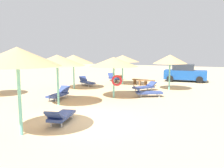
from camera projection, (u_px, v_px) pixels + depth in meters
The scene contains 17 objects.
ground_plane at pixel (83, 120), 10.22m from camera, with size 80.00×80.00×0.00m, color #D1B284.
parasol_0 at pixel (73, 59), 18.42m from camera, with size 3.15×3.15×2.68m.
parasol_1 at pixel (114, 62), 14.84m from camera, with size 3.10×3.10×2.59m.
parasol_2 at pixel (170, 59), 17.87m from camera, with size 2.59×2.59×2.71m.
parasol_3 at pixel (123, 59), 20.90m from camera, with size 2.99×2.99×2.61m.
parasol_6 at pixel (17, 57), 8.03m from camera, with size 2.98×2.98×3.10m.
parasol_7 at pixel (57, 60), 12.71m from camera, with size 3.02×3.02×2.77m.
lounger_0 at pixel (87, 82), 20.46m from camera, with size 1.93×1.48×0.78m.
lounger_1 at pixel (147, 92), 15.36m from camera, with size 1.94×1.53×0.74m.
lounger_2 at pixel (145, 87), 17.69m from camera, with size 1.56×1.95×0.66m.
lounger_3 at pixel (114, 78), 23.34m from camera, with size 1.79×1.75×0.77m.
lounger_6 at pixel (61, 116), 9.72m from camera, with size 1.11×1.99×0.71m.
lounger_7 at pixel (59, 94), 14.64m from camera, with size 0.85×1.94×0.75m.
bench_0 at pixel (120, 77), 24.36m from camera, with size 0.52×1.53×0.49m.
bench_1 at pixel (140, 81), 20.95m from camera, with size 1.55×0.65×0.49m.
bench_2 at pixel (146, 82), 20.45m from camera, with size 1.55×0.65×0.49m.
parked_car at pixel (185, 73), 23.21m from camera, with size 4.11×2.22×1.72m.
Camera 1 is at (5.38, -8.42, 2.96)m, focal length 37.78 mm.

